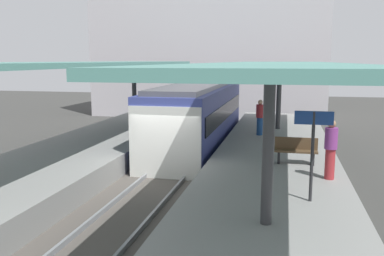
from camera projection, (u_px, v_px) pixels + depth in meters
name	position (u px, v px, depth m)	size (l,w,h in m)	color
ground_plane	(161.00, 188.00, 14.45)	(80.00, 80.00, 0.00)	#383835
platform_left	(61.00, 168.00, 15.19)	(4.40, 28.00, 1.00)	gray
platform_right	(272.00, 181.00, 13.55)	(4.40, 28.00, 1.00)	gray
track_ballast	(161.00, 185.00, 14.44)	(3.20, 28.00, 0.20)	#4C4742
rail_near_side	(141.00, 179.00, 14.57)	(0.08, 28.00, 0.14)	slate
rail_far_side	(181.00, 182.00, 14.25)	(0.08, 28.00, 0.14)	slate
commuter_train	(198.00, 116.00, 20.22)	(2.78, 11.64, 3.10)	#38428C
canopy_left	(76.00, 65.00, 15.95)	(4.18, 21.00, 3.33)	#333335
canopy_right	(277.00, 66.00, 14.30)	(4.18, 21.00, 3.31)	#333335
platform_bench	(296.00, 150.00, 13.77)	(1.40, 0.41, 0.86)	black
platform_sign	(313.00, 136.00, 9.88)	(0.90, 0.08, 2.21)	#262628
passenger_near_bench	(331.00, 149.00, 11.89)	(0.36, 0.36, 1.72)	maroon
passenger_mid_platform	(260.00, 117.00, 18.98)	(0.36, 0.36, 1.62)	navy
passenger_far_end	(144.00, 116.00, 19.01)	(0.36, 0.36, 1.66)	#7A337A
station_building_backdrop	(210.00, 46.00, 33.24)	(18.00, 6.00, 11.00)	#B7B2B7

